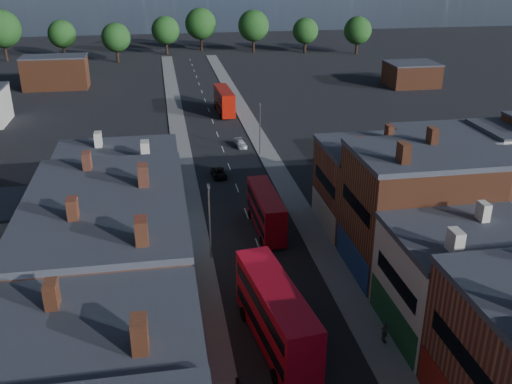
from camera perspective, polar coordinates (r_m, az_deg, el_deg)
name	(u,v)px	position (r m, az deg, el deg)	size (l,w,h in m)	color
pavement_west	(187,185)	(76.58, -6.94, 0.70)	(3.00, 200.00, 0.12)	gray
pavement_east	(282,179)	(78.14, 2.61, 1.32)	(3.00, 200.00, 0.12)	gray
lamp_post_2	(210,217)	(56.50, -4.66, -2.49)	(0.25, 0.70, 8.12)	slate
lamp_post_3	(260,126)	(85.64, 0.39, 6.61)	(0.25, 0.70, 8.12)	slate
bus_0	(276,314)	(45.29, 1.99, -12.12)	(4.55, 12.90, 5.45)	red
bus_1	(266,210)	(63.16, 0.99, -1.81)	(2.85, 10.52, 4.52)	#9D0913
bus_2	(224,100)	(110.03, -3.20, 9.14)	(3.07, 10.91, 4.67)	#AD1307
car_2	(219,173)	(78.89, -3.71, 1.89)	(1.83, 3.98, 1.10)	black
car_3	(241,144)	(91.02, -1.55, 4.85)	(1.49, 3.65, 1.06)	silver
ped_3	(385,333)	(47.71, 12.75, -13.58)	(1.04, 0.47, 1.77)	#56524A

